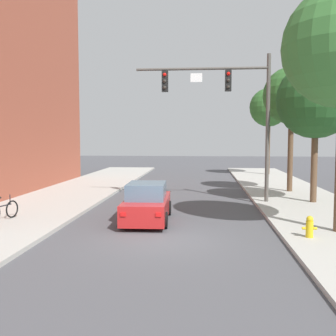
% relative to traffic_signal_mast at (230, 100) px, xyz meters
% --- Properties ---
extents(ground_plane, '(120.00, 120.00, 0.00)m').
position_rel_traffic_signal_mast_xyz_m(ground_plane, '(-2.66, -7.56, -5.35)').
color(ground_plane, '#4C4C51').
extents(traffic_signal_mast, '(6.84, 0.38, 7.50)m').
position_rel_traffic_signal_mast_xyz_m(traffic_signal_mast, '(0.00, 0.00, 0.00)').
color(traffic_signal_mast, '#514C47').
rests_on(traffic_signal_mast, sidewalk_right).
extents(car_lead_red, '(1.94, 4.29, 1.60)m').
position_rel_traffic_signal_mast_xyz_m(car_lead_red, '(-3.61, -4.66, -4.63)').
color(car_lead_red, '#B21E1E').
rests_on(car_lead_red, ground).
extents(bicycle_leaning, '(0.46, 1.74, 0.98)m').
position_rel_traffic_signal_mast_xyz_m(bicycle_leaning, '(-9.26, -5.69, -4.81)').
color(bicycle_leaning, black).
rests_on(bicycle_leaning, sidewalk_left).
extents(fire_hydrant, '(0.48, 0.24, 0.72)m').
position_rel_traffic_signal_mast_xyz_m(fire_hydrant, '(2.19, -7.39, -4.85)').
color(fire_hydrant, gold).
rests_on(fire_hydrant, sidewalk_right).
extents(street_tree_second, '(3.92, 3.92, 7.16)m').
position_rel_traffic_signal_mast_xyz_m(street_tree_second, '(4.30, 0.03, -0.03)').
color(street_tree_second, brown).
rests_on(street_tree_second, sidewalk_right).
extents(street_tree_third, '(3.46, 3.46, 7.56)m').
position_rel_traffic_signal_mast_xyz_m(street_tree_third, '(3.98, 4.13, 0.59)').
color(street_tree_third, brown).
rests_on(street_tree_third, sidewalk_right).
extents(street_tree_farthest, '(3.40, 3.40, 7.65)m').
position_rel_traffic_signal_mast_xyz_m(street_tree_farthest, '(4.45, 15.38, 0.71)').
color(street_tree_farthest, brown).
rests_on(street_tree_farthest, sidewalk_right).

